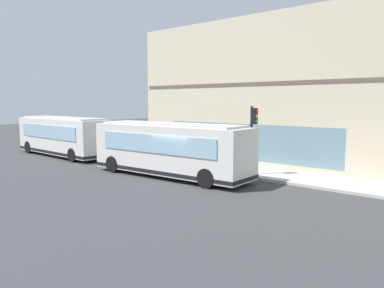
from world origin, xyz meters
The scene contains 12 objects.
ground centered at (0.00, 0.00, 0.00)m, with size 120.00×120.00×0.00m, color #38383A.
sidewalk_curb centered at (4.43, 0.00, 0.07)m, with size 3.66×40.00×0.15m, color #B2ADA3.
building_corner centered at (9.82, 0.00, 4.93)m, with size 7.18×18.97×9.88m.
city_bus_nearside centered at (0.21, 1.16, 1.55)m, with size 3.07×10.16×3.07m.
city_bus_far_down_street centered at (0.70, 13.43, 1.55)m, with size 2.83×10.11×3.07m.
traffic_light_near_corner centered at (3.14, -2.57, 2.86)m, with size 0.32×0.49×3.88m.
fire_hydrant centered at (3.36, 1.80, 0.51)m, with size 0.35×0.35×0.74m.
pedestrian_near_hydrant centered at (5.38, 8.02, 1.19)m, with size 0.32×0.32×1.79m.
pedestrian_by_light_pole centered at (5.13, 5.01, 1.10)m, with size 0.32×0.32×1.65m.
pedestrian_near_building_entrance centered at (4.01, 1.18, 1.06)m, with size 0.32×0.32×1.59m.
pedestrian_walking_along_curb centered at (4.16, 2.52, 1.07)m, with size 0.32×0.32×1.60m.
newspaper_vending_box centered at (4.59, 3.96, 0.60)m, with size 0.44×0.43×0.90m.
Camera 1 is at (-15.19, -13.83, 4.28)m, focal length 35.39 mm.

